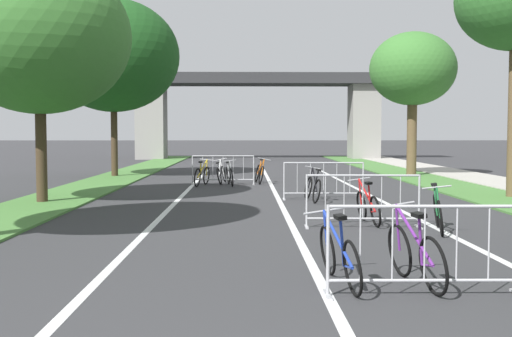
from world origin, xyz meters
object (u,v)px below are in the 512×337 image
(bicycle_yellow_4, at_px, (202,175))
(bicycle_silver_5, at_px, (230,175))
(bicycle_purple_1, at_px, (415,254))
(bicycle_orange_2, at_px, (259,173))
(crowd_barrier_second, at_px, (363,201))
(bicycle_white_7, at_px, (221,174))
(bicycle_red_6, at_px, (368,207))
(crowd_barrier_nearest, at_px, (425,251))
(crowd_barrier_fourth, at_px, (223,170))
(tree_left_pine_far, at_px, (39,36))
(crowd_barrier_third, at_px, (324,181))
(tree_left_oak_mid, at_px, (113,56))
(bicycle_green_3, at_px, (438,212))
(tree_right_pine_near, at_px, (413,70))
(bicycle_blue_9, at_px, (339,255))
(bicycle_black_8, at_px, (313,188))

(bicycle_yellow_4, relative_size, bicycle_silver_5, 0.98)
(bicycle_purple_1, height_order, bicycle_orange_2, bicycle_purple_1)
(crowd_barrier_second, distance_m, bicycle_white_7, 11.09)
(bicycle_red_6, bearing_deg, crowd_barrier_nearest, -99.86)
(crowd_barrier_fourth, relative_size, bicycle_purple_1, 1.38)
(tree_left_pine_far, height_order, crowd_barrier_third, tree_left_pine_far)
(tree_left_oak_mid, distance_m, bicycle_silver_5, 8.12)
(bicycle_purple_1, distance_m, bicycle_yellow_4, 14.70)
(tree_left_pine_far, bearing_deg, bicycle_orange_2, 46.73)
(bicycle_green_3, distance_m, bicycle_yellow_4, 11.40)
(tree_right_pine_near, distance_m, bicycle_orange_2, 8.49)
(crowd_barrier_second, bearing_deg, tree_left_pine_far, 150.55)
(tree_left_oak_mid, relative_size, bicycle_white_7, 4.30)
(crowd_barrier_fourth, height_order, bicycle_silver_5, crowd_barrier_fourth)
(tree_right_pine_near, bearing_deg, bicycle_purple_1, -105.05)
(bicycle_white_7, bearing_deg, bicycle_silver_5, -63.11)
(bicycle_purple_1, bearing_deg, bicycle_yellow_4, 95.12)
(crowd_barrier_second, distance_m, bicycle_red_6, 0.56)
(bicycle_purple_1, xyz_separation_m, bicycle_green_3, (1.57, 4.09, -0.02))
(tree_right_pine_near, distance_m, crowd_barrier_second, 15.37)
(crowd_barrier_second, relative_size, bicycle_blue_9, 1.30)
(bicycle_silver_5, distance_m, bicycle_blue_9, 14.40)
(tree_right_pine_near, height_order, bicycle_black_8, tree_right_pine_near)
(bicycle_silver_5, height_order, bicycle_red_6, bicycle_silver_5)
(bicycle_silver_5, bearing_deg, crowd_barrier_nearest, 91.82)
(tree_right_pine_near, distance_m, bicycle_purple_1, 19.77)
(tree_right_pine_near, height_order, bicycle_orange_2, tree_right_pine_near)
(tree_left_oak_mid, xyz_separation_m, crowd_barrier_nearest, (7.54, -19.18, -4.56))
(crowd_barrier_nearest, bearing_deg, crowd_barrier_second, 86.95)
(bicycle_orange_2, distance_m, bicycle_yellow_4, 2.25)
(crowd_barrier_second, relative_size, bicycle_green_3, 1.32)
(bicycle_white_7, bearing_deg, bicycle_red_6, -64.97)
(bicycle_white_7, bearing_deg, bicycle_green_3, -61.47)
(crowd_barrier_second, xyz_separation_m, bicycle_red_6, (0.20, 0.50, -0.16))
(crowd_barrier_nearest, bearing_deg, crowd_barrier_fourth, 100.51)
(tree_left_pine_far, bearing_deg, tree_right_pine_near, 37.99)
(bicycle_black_8, bearing_deg, bicycle_blue_9, -101.81)
(crowd_barrier_fourth, bearing_deg, tree_left_oak_mid, 140.07)
(crowd_barrier_nearest, relative_size, bicycle_red_6, 1.39)
(tree_right_pine_near, relative_size, bicycle_silver_5, 3.59)
(bicycle_black_8, bearing_deg, bicycle_white_7, 106.72)
(crowd_barrier_fourth, xyz_separation_m, bicycle_yellow_4, (-0.72, -0.50, -0.15))
(bicycle_yellow_4, xyz_separation_m, bicycle_silver_5, (0.97, 0.09, -0.00))
(tree_left_oak_mid, relative_size, tree_right_pine_near, 1.22)
(tree_left_oak_mid, bearing_deg, bicycle_orange_2, -30.11)
(bicycle_purple_1, distance_m, bicycle_white_7, 15.52)
(tree_right_pine_near, height_order, bicycle_green_3, tree_right_pine_near)
(crowd_barrier_nearest, distance_m, crowd_barrier_second, 5.08)
(bicycle_white_7, bearing_deg, crowd_barrier_fourth, -73.36)
(tree_left_oak_mid, distance_m, crowd_barrier_second, 16.75)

